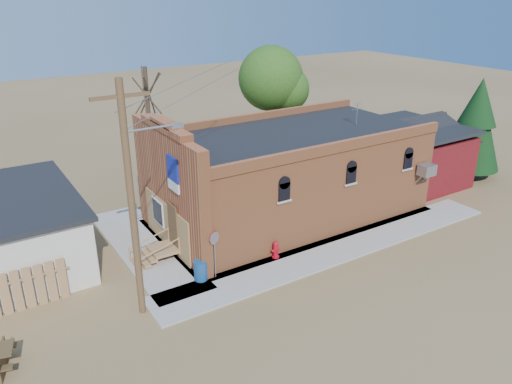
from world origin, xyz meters
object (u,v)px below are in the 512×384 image
brick_bar (286,175)px  stop_sign (214,242)px  trash_barrel (201,270)px  utility_pole (133,199)px  fire_hydrant (276,250)px

brick_bar → stop_sign: brick_bar is taller
stop_sign → trash_barrel: bearing=165.6°
stop_sign → trash_barrel: 1.40m
utility_pole → fire_hydrant: bearing=5.1°
utility_pole → fire_hydrant: utility_pole is taller
fire_hydrant → stop_sign: size_ratio=0.38×
fire_hydrant → trash_barrel: size_ratio=0.93×
brick_bar → fire_hydrant: (-3.17, -3.70, -1.86)m
brick_bar → trash_barrel: (-6.94, -3.54, -1.82)m
brick_bar → trash_barrel: bearing=-153.0°
brick_bar → trash_barrel: brick_bar is taller
fire_hydrant → stop_sign: 3.39m
fire_hydrant → utility_pole: bearing=-163.6°
fire_hydrant → trash_barrel: bearing=-171.2°
brick_bar → utility_pole: size_ratio=1.82×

